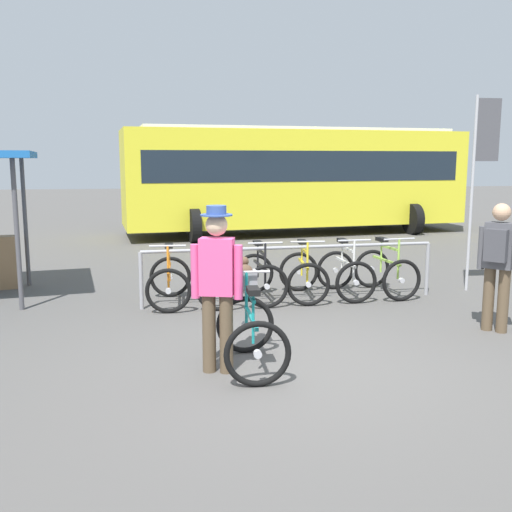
# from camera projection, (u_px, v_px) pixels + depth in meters

# --- Properties ---
(ground_plane) EXTENTS (80.00, 80.00, 0.00)m
(ground_plane) POSITION_uv_depth(u_px,v_px,m) (294.00, 366.00, 6.23)
(ground_plane) COLOR #514F4C
(bike_rack_rail) EXTENTS (4.60, 0.33, 0.88)m
(bike_rack_rail) POSITION_uv_depth(u_px,v_px,m) (292.00, 257.00, 8.94)
(bike_rack_rail) COLOR #99999E
(bike_rack_rail) RESTS_ON ground
(racked_bike_orange) EXTENTS (0.69, 1.13, 0.98)m
(racked_bike_orange) POSITION_uv_depth(u_px,v_px,m) (169.00, 281.00, 8.79)
(racked_bike_orange) COLOR black
(racked_bike_orange) RESTS_ON ground
(racked_bike_red) EXTENTS (0.66, 1.09, 0.97)m
(racked_bike_red) POSITION_uv_depth(u_px,v_px,m) (215.00, 279.00, 8.93)
(racked_bike_red) COLOR black
(racked_bike_red) RESTS_ON ground
(racked_bike_black) EXTENTS (0.71, 1.11, 0.97)m
(racked_bike_black) POSITION_uv_depth(u_px,v_px,m) (260.00, 277.00, 9.08)
(racked_bike_black) COLOR black
(racked_bike_black) RESTS_ON ground
(racked_bike_yellow) EXTENTS (0.74, 1.13, 0.97)m
(racked_bike_yellow) POSITION_uv_depth(u_px,v_px,m) (303.00, 275.00, 9.22)
(racked_bike_yellow) COLOR black
(racked_bike_yellow) RESTS_ON ground
(racked_bike_white) EXTENTS (0.69, 1.12, 0.97)m
(racked_bike_white) POSITION_uv_depth(u_px,v_px,m) (345.00, 274.00, 9.36)
(racked_bike_white) COLOR black
(racked_bike_white) RESTS_ON ground
(racked_bike_lime) EXTENTS (0.78, 1.16, 0.97)m
(racked_bike_lime) POSITION_uv_depth(u_px,v_px,m) (386.00, 272.00, 9.50)
(racked_bike_lime) COLOR black
(racked_bike_lime) RESTS_ON ground
(featured_bicycle) EXTENTS (0.67, 1.21, 1.09)m
(featured_bicycle) POSITION_uv_depth(u_px,v_px,m) (249.00, 321.00, 6.20)
(featured_bicycle) COLOR black
(featured_bicycle) RESTS_ON ground
(person_with_featured_bike) EXTENTS (0.51, 0.32, 1.72)m
(person_with_featured_bike) POSITION_uv_depth(u_px,v_px,m) (217.00, 282.00, 5.90)
(person_with_featured_bike) COLOR brown
(person_with_featured_bike) RESTS_ON ground
(pedestrian_with_backpack) EXTENTS (0.47, 0.47, 1.64)m
(pedestrian_with_backpack) POSITION_uv_depth(u_px,v_px,m) (498.00, 259.00, 7.33)
(pedestrian_with_backpack) COLOR brown
(pedestrian_with_backpack) RESTS_ON ground
(bus_distant) EXTENTS (10.24, 4.22, 3.08)m
(bus_distant) POSITION_uv_depth(u_px,v_px,m) (295.00, 175.00, 17.29)
(bus_distant) COLOR yellow
(bus_distant) RESTS_ON ground
(banner_flag) EXTENTS (0.44, 0.05, 3.20)m
(banner_flag) POSITION_uv_depth(u_px,v_px,m) (482.00, 156.00, 9.51)
(banner_flag) COLOR #B2B2B7
(banner_flag) RESTS_ON ground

